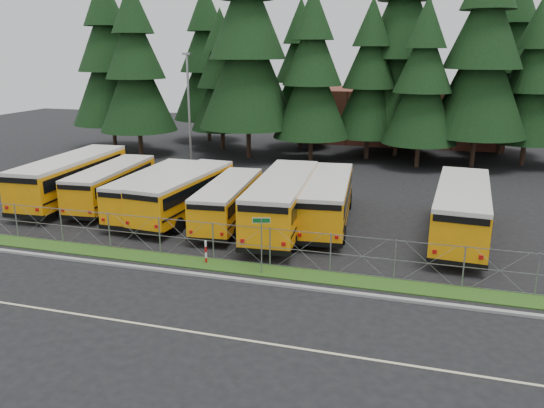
{
  "coord_description": "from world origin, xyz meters",
  "views": [
    {
      "loc": [
        8.9,
        -24.39,
        10.23
      ],
      "look_at": [
        0.65,
        4.0,
        1.71
      ],
      "focal_mm": 35.0,
      "sensor_mm": 36.0,
      "label": 1
    }
  ],
  "objects": [
    {
      "name": "bus_1",
      "position": [
        -11.38,
        6.54,
        1.38
      ],
      "size": [
        3.25,
        10.65,
        2.75
      ],
      "primitive_type": null,
      "rotation": [
        0.0,
        0.0,
        0.07
      ],
      "color": "#FF9908",
      "rests_on": "ground"
    },
    {
      "name": "curb",
      "position": [
        0.0,
        -3.1,
        0.06
      ],
      "size": [
        50.0,
        0.25,
        0.12
      ],
      "primitive_type": "cube",
      "color": "gray",
      "rests_on": "ground"
    },
    {
      "name": "ground",
      "position": [
        0.0,
        0.0,
        0.0
      ],
      "size": [
        120.0,
        120.0,
        0.0
      ],
      "primitive_type": "plane",
      "color": "black",
      "rests_on": "ground"
    },
    {
      "name": "conifer_2",
      "position": [
        -12.14,
        28.93,
        7.29
      ],
      "size": [
        6.59,
        6.59,
        14.58
      ],
      "primitive_type": null,
      "color": "black",
      "rests_on": "ground"
    },
    {
      "name": "road_lane_line",
      "position": [
        0.0,
        -8.0,
        0.01
      ],
      "size": [
        50.0,
        0.12,
        0.01
      ],
      "primitive_type": "cube",
      "color": "beige",
      "rests_on": "ground"
    },
    {
      "name": "conifer_0",
      "position": [
        -23.91,
        26.47,
        9.07
      ],
      "size": [
        8.2,
        8.2,
        18.13
      ],
      "primitive_type": null,
      "color": "black",
      "rests_on": "ground"
    },
    {
      "name": "conifer_4",
      "position": [
        -1.59,
        25.06,
        7.98
      ],
      "size": [
        7.22,
        7.22,
        15.96
      ],
      "primitive_type": null,
      "color": "black",
      "rests_on": "ground"
    },
    {
      "name": "conifer_11",
      "position": [
        -4.42,
        32.33,
        7.81
      ],
      "size": [
        7.07,
        7.07,
        15.63
      ],
      "primitive_type": null,
      "color": "black",
      "rests_on": "ground"
    },
    {
      "name": "conifer_1",
      "position": [
        -19.13,
        23.69,
        8.46
      ],
      "size": [
        7.65,
        7.65,
        16.91
      ],
      "primitive_type": null,
      "color": "black",
      "rests_on": "ground"
    },
    {
      "name": "bus_6",
      "position": [
        3.48,
        6.35,
        1.47
      ],
      "size": [
        3.68,
        11.44,
        2.95
      ],
      "primitive_type": null,
      "rotation": [
        0.0,
        0.0,
        0.09
      ],
      "color": "#FF9908",
      "rests_on": "ground"
    },
    {
      "name": "bus_4",
      "position": [
        -2.3,
        4.93,
        1.32
      ],
      "size": [
        3.19,
        10.26,
        2.65
      ],
      "primitive_type": null,
      "rotation": [
        0.0,
        0.0,
        0.08
      ],
      "color": "#FF9908",
      "rests_on": "ground"
    },
    {
      "name": "grass_verge",
      "position": [
        0.0,
        -1.7,
        0.03
      ],
      "size": [
        50.0,
        1.4,
        0.06
      ],
      "primitive_type": "cube",
      "color": "#244C15",
      "rests_on": "ground"
    },
    {
      "name": "bus_0",
      "position": [
        -14.45,
        6.48,
        1.62
      ],
      "size": [
        3.57,
        12.49,
        3.24
      ],
      "primitive_type": null,
      "rotation": [
        0.0,
        0.0,
        0.05
      ],
      "color": "#FF9908",
      "rests_on": "ground"
    },
    {
      "name": "bus_5",
      "position": [
        1.14,
        4.87,
        1.6
      ],
      "size": [
        3.79,
        12.42,
        3.21
      ],
      "primitive_type": null,
      "rotation": [
        0.0,
        0.0,
        0.07
      ],
      "color": "#FF9908",
      "rests_on": "ground"
    },
    {
      "name": "striped_bollard",
      "position": [
        -1.17,
        -1.57,
        0.6
      ],
      "size": [
        0.11,
        0.11,
        1.2
      ],
      "primitive_type": "cylinder",
      "color": "#B20C0C",
      "rests_on": "ground"
    },
    {
      "name": "bus_3",
      "position": [
        -5.41,
        5.45,
        1.44
      ],
      "size": [
        3.5,
        11.19,
        2.89
      ],
      "primitive_type": null,
      "rotation": [
        0.0,
        0.0,
        -0.08
      ],
      "color": "#FF9908",
      "rests_on": "ground"
    },
    {
      "name": "light_standard",
      "position": [
        -10.6,
        17.4,
        5.5
      ],
      "size": [
        0.7,
        0.35,
        10.14
      ],
      "color": "gray",
      "rests_on": "ground"
    },
    {
      "name": "conifer_6",
      "position": [
        8.34,
        25.39,
        7.45
      ],
      "size": [
        6.74,
        6.74,
        14.9
      ],
      "primitive_type": null,
      "color": "black",
      "rests_on": "ground"
    },
    {
      "name": "conifer_5",
      "position": [
        3.42,
        28.08,
        7.59
      ],
      "size": [
        6.86,
        6.86,
        15.17
      ],
      "primitive_type": null,
      "color": "black",
      "rests_on": "ground"
    },
    {
      "name": "bus_2",
      "position": [
        -7.56,
        5.58,
        1.4
      ],
      "size": [
        2.54,
        10.67,
        2.79
      ],
      "primitive_type": null,
      "rotation": [
        0.0,
        0.0,
        0.0
      ],
      "color": "#FF9908",
      "rests_on": "ground"
    },
    {
      "name": "conifer_3",
      "position": [
        -7.88,
        25.08,
        10.54
      ],
      "size": [
        9.53,
        9.53,
        21.07
      ],
      "primitive_type": null,
      "color": "black",
      "rests_on": "ground"
    },
    {
      "name": "conifer_13",
      "position": [
        16.37,
        34.13,
        9.13
      ],
      "size": [
        8.26,
        8.26,
        18.26
      ],
      "primitive_type": null,
      "color": "black",
      "rests_on": "ground"
    },
    {
      "name": "street_sign",
      "position": [
        1.89,
        -2.03,
        2.03
      ],
      "size": [
        0.81,
        0.54,
        2.81
      ],
      "color": "gray",
      "rests_on": "ground"
    },
    {
      "name": "conifer_12",
      "position": [
        6.04,
        30.55,
        10.56
      ],
      "size": [
        9.55,
        9.55,
        21.12
      ],
      "primitive_type": null,
      "color": "black",
      "rests_on": "ground"
    },
    {
      "name": "bus_east",
      "position": [
        11.18,
        5.83,
        1.58
      ],
      "size": [
        3.69,
        12.24,
        3.16
      ],
      "primitive_type": null,
      "rotation": [
        0.0,
        0.0,
        -0.07
      ],
      "color": "#FF9908",
      "rests_on": "ground"
    },
    {
      "name": "brick_building",
      "position": [
        6.0,
        40.0,
        3.0
      ],
      "size": [
        22.0,
        10.0,
        6.0
      ],
      "primitive_type": "cube",
      "color": "brown",
      "rests_on": "ground"
    },
    {
      "name": "conifer_10",
      "position": [
        -15.79,
        33.82,
        8.81
      ],
      "size": [
        7.97,
        7.97,
        17.63
      ],
      "primitive_type": null,
      "color": "black",
      "rests_on": "ground"
    },
    {
      "name": "conifer_7",
      "position": [
        13.22,
        26.99,
        9.7
      ],
      "size": [
        8.78,
        8.78,
        19.41
      ],
      "primitive_type": null,
      "color": "black",
      "rests_on": "ground"
    },
    {
      "name": "conifer_8",
      "position": [
        17.77,
        28.84,
        7.4
      ],
      "size": [
        6.7,
        6.7,
        14.81
      ],
      "primitive_type": null,
      "color": "black",
      "rests_on": "ground"
    },
    {
      "name": "chainlink_fence",
      "position": [
        0.0,
        -1.0,
        1.0
      ],
      "size": [
        44.0,
        0.1,
        2.0
      ],
      "primitive_type": null,
      "color": "gray",
      "rests_on": "ground"
    }
  ]
}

